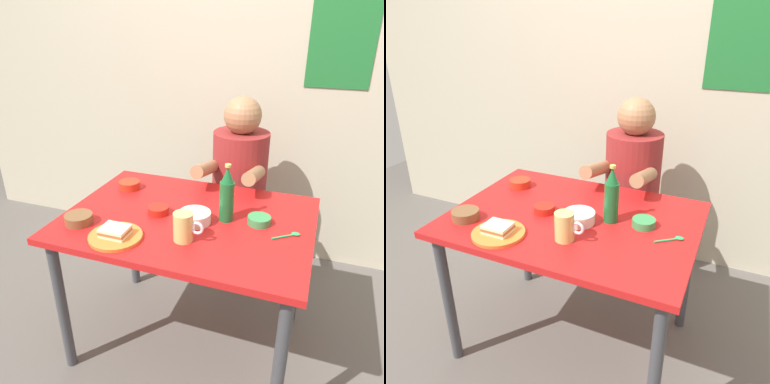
{
  "view_description": "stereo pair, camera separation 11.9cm",
  "coord_description": "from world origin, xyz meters",
  "views": [
    {
      "loc": [
        0.53,
        -1.4,
        1.55
      ],
      "look_at": [
        0.0,
        0.05,
        0.84
      ],
      "focal_mm": 35.33,
      "sensor_mm": 36.0,
      "label": 1
    },
    {
      "loc": [
        0.64,
        -1.36,
        1.55
      ],
      "look_at": [
        0.0,
        0.05,
        0.84
      ],
      "focal_mm": 35.33,
      "sensor_mm": 36.0,
      "label": 2
    }
  ],
  "objects": [
    {
      "name": "stool",
      "position": [
        0.09,
        0.63,
        0.35
      ],
      "size": [
        0.34,
        0.34,
        0.45
      ],
      "color": "#4C4C51",
      "rests_on": "ground"
    },
    {
      "name": "sandwich",
      "position": [
        -0.21,
        -0.27,
        0.77
      ],
      "size": [
        0.11,
        0.09,
        0.04
      ],
      "color": "beige",
      "rests_on": "plate_orange"
    },
    {
      "name": "person_seated",
      "position": [
        0.09,
        0.62,
        0.77
      ],
      "size": [
        0.33,
        0.56,
        0.72
      ],
      "color": "maroon",
      "rests_on": "stool"
    },
    {
      "name": "sambal_bowl_red",
      "position": [
        -0.14,
        -0.02,
        0.76
      ],
      "size": [
        0.1,
        0.1,
        0.03
      ],
      "color": "#B21E14",
      "rests_on": "dining_table"
    },
    {
      "name": "rice_bowl_white",
      "position": [
        0.05,
        -0.04,
        0.77
      ],
      "size": [
        0.14,
        0.14,
        0.05
      ],
      "color": "silver",
      "rests_on": "dining_table"
    },
    {
      "name": "ground_plane",
      "position": [
        0.0,
        0.0,
        0.0
      ],
      "size": [
        6.0,
        6.0,
        0.0
      ],
      "primitive_type": "plane",
      "color": "#59544F"
    },
    {
      "name": "sauce_bowl_chili",
      "position": [
        -0.4,
        0.18,
        0.76
      ],
      "size": [
        0.11,
        0.11,
        0.04
      ],
      "color": "red",
      "rests_on": "dining_table"
    },
    {
      "name": "dip_bowl_green",
      "position": [
        0.31,
        0.04,
        0.76
      ],
      "size": [
        0.1,
        0.1,
        0.03
      ],
      "color": "#388C4C",
      "rests_on": "dining_table"
    },
    {
      "name": "wall_back",
      "position": [
        0.0,
        1.05,
        1.3
      ],
      "size": [
        4.4,
        0.09,
        2.6
      ],
      "color": "#BCB299",
      "rests_on": "ground"
    },
    {
      "name": "condiment_bowl_brown",
      "position": [
        -0.43,
        -0.22,
        0.76
      ],
      "size": [
        0.12,
        0.12,
        0.04
      ],
      "color": "brown",
      "rests_on": "dining_table"
    },
    {
      "name": "spoon",
      "position": [
        0.46,
        -0.01,
        0.75
      ],
      "size": [
        0.11,
        0.08,
        0.01
      ],
      "color": "#26A559",
      "rests_on": "dining_table"
    },
    {
      "name": "beer_bottle",
      "position": [
        0.17,
        0.03,
        0.86
      ],
      "size": [
        0.06,
        0.06,
        0.26
      ],
      "color": "#19602D",
      "rests_on": "dining_table"
    },
    {
      "name": "dining_table",
      "position": [
        0.0,
        0.0,
        0.65
      ],
      "size": [
        1.1,
        0.8,
        0.74
      ],
      "color": "red",
      "rests_on": "ground"
    },
    {
      "name": "plate_orange",
      "position": [
        -0.21,
        -0.27,
        0.75
      ],
      "size": [
        0.22,
        0.22,
        0.01
      ],
      "primitive_type": "cylinder",
      "color": "orange",
      "rests_on": "dining_table"
    },
    {
      "name": "beer_mug",
      "position": [
        0.05,
        -0.19,
        0.8
      ],
      "size": [
        0.13,
        0.08,
        0.12
      ],
      "color": "#D1BC66",
      "rests_on": "dining_table"
    }
  ]
}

